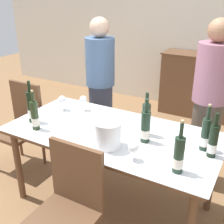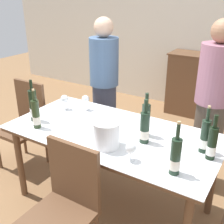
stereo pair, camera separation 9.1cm
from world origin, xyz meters
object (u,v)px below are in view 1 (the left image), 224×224
chair_near_front (69,203)px  wine_glass_2 (83,100)px  wine_glass_0 (133,148)px  dining_table (112,139)px  wine_bottle_4 (146,120)px  sideboard_cabinet (210,87)px  wine_bottle_1 (205,135)px  wine_glass_1 (62,100)px  wine_bottle_6 (35,116)px  chair_left_end (22,121)px  wine_bottle_2 (32,108)px  ice_bucket (108,134)px  wine_bottle_3 (179,156)px  wine_bottle_0 (213,141)px  wine_bottle_5 (145,127)px  person_guest_left (208,108)px  person_host (101,88)px

chair_near_front → wine_glass_2: bearing=119.1°
wine_glass_0 → wine_glass_2: wine_glass_2 is taller
dining_table → wine_bottle_4: (0.26, 0.09, 0.20)m
wine_bottle_4 → chair_near_front: wine_bottle_4 is taller
sideboard_cabinet → wine_bottle_1: 2.45m
wine_glass_2 → wine_glass_1: bearing=-152.0°
wine_bottle_1 → chair_near_front: size_ratio=0.39×
wine_bottle_6 → chair_near_front: wine_bottle_6 is taller
wine_glass_2 → chair_left_end: 0.81m
wine_bottle_2 → sideboard_cabinet: bearing=68.6°
ice_bucket → wine_bottle_3: (0.56, -0.05, 0.01)m
sideboard_cabinet → wine_bottle_4: 2.41m
wine_bottle_4 → wine_glass_0: 0.40m
sideboard_cabinet → wine_bottle_3: size_ratio=4.04×
wine_bottle_2 → wine_bottle_0: bearing=7.7°
wine_bottle_4 → wine_bottle_6: 0.93m
wine_glass_2 → chair_near_front: 1.12m
ice_bucket → wine_bottle_0: size_ratio=0.63×
wine_bottle_5 → wine_glass_0: wine_bottle_5 is taller
wine_bottle_1 → wine_bottle_3: size_ratio=0.98×
wine_glass_1 → person_guest_left: (1.27, 0.61, -0.04)m
wine_glass_0 → chair_near_front: bearing=-127.3°
wine_bottle_0 → wine_bottle_5: wine_bottle_5 is taller
wine_bottle_5 → chair_left_end: 1.54m
dining_table → wine_bottle_6: (-0.59, -0.28, 0.19)m
wine_bottle_2 → chair_left_end: size_ratio=0.40×
wine_bottle_0 → wine_bottle_5: 0.50m
wine_glass_0 → person_guest_left: bearing=75.4°
ice_bucket → person_host: bearing=124.4°
wine_glass_1 → chair_near_front: (0.71, -0.84, -0.32)m
wine_bottle_6 → wine_bottle_5: bearing=16.4°
dining_table → wine_bottle_3: size_ratio=4.79×
ice_bucket → wine_glass_2: (-0.56, 0.48, -0.00)m
wine_bottle_2 → wine_glass_2: bearing=60.5°
dining_table → wine_glass_0: (0.34, -0.30, 0.17)m
wine_glass_2 → person_host: bearing=105.1°
dining_table → sideboard_cabinet: bearing=82.6°
wine_glass_0 → person_host: (-0.96, 1.12, -0.05)m
wine_bottle_1 → wine_bottle_2: (-1.46, -0.27, 0.01)m
wine_bottle_6 → wine_glass_0: wine_bottle_6 is taller
wine_glass_1 → chair_left_end: size_ratio=0.16×
chair_near_front → person_guest_left: bearing=68.6°
wine_bottle_3 → person_host: (-1.27, 1.10, -0.08)m
sideboard_cabinet → wine_bottle_6: size_ratio=4.30×
wine_bottle_5 → wine_glass_1: 0.98m
wine_bottle_4 → wine_bottle_5: bearing=-68.0°
chair_left_end → chair_near_front: chair_left_end is taller
wine_bottle_2 → wine_glass_2: (0.25, 0.44, -0.03)m
wine_bottle_3 → wine_bottle_4: (-0.39, 0.37, 0.01)m
wine_bottle_5 → wine_glass_2: size_ratio=2.35×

